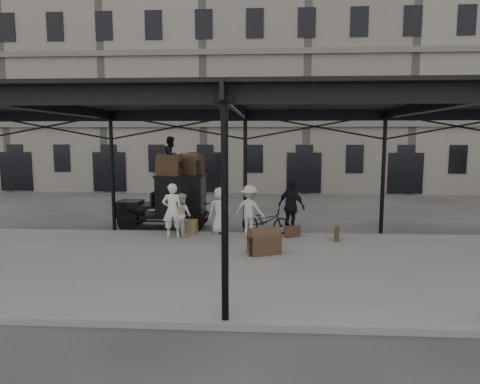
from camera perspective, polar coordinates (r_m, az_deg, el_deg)
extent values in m
plane|color=#383533|center=(14.19, 0.28, -7.65)|extent=(120.00, 120.00, 0.00)
cube|color=slate|center=(12.25, -0.25, -9.72)|extent=(28.00, 8.00, 0.15)
cylinder|color=black|center=(15.78, 0.70, 1.80)|extent=(0.14, 0.14, 4.30)
cylinder|color=black|center=(8.07, -2.04, -3.49)|extent=(0.14, 0.14, 4.30)
cube|color=black|center=(15.73, 0.71, 10.28)|extent=(22.00, 0.10, 0.45)
cube|color=black|center=(7.97, -2.12, 13.20)|extent=(22.00, 0.10, 0.45)
cube|color=black|center=(12.06, -0.17, 12.00)|extent=(22.50, 9.00, 0.08)
cube|color=silver|center=(12.06, -0.17, 12.34)|extent=(18.00, 7.00, 0.04)
cube|color=slate|center=(31.87, 2.17, 13.30)|extent=(64.00, 8.00, 14.00)
cylinder|color=black|center=(17.23, -14.80, -3.86)|extent=(0.80, 0.10, 0.80)
cylinder|color=black|center=(18.57, -13.41, -3.02)|extent=(0.80, 0.10, 0.80)
cylinder|color=black|center=(16.60, -6.23, -4.08)|extent=(0.80, 0.10, 0.80)
cylinder|color=black|center=(17.99, -5.45, -3.18)|extent=(0.80, 0.10, 0.80)
cube|color=black|center=(17.54, -10.19, -3.04)|extent=(3.60, 1.25, 0.12)
cube|color=black|center=(17.85, -14.43, -2.00)|extent=(0.90, 1.00, 0.55)
cube|color=black|center=(18.00, -15.85, -1.97)|extent=(0.06, 0.70, 0.55)
cube|color=black|center=(17.61, -11.96, -1.72)|extent=(0.70, 1.30, 0.10)
cube|color=black|center=(17.25, -7.83, -0.47)|extent=(1.80, 1.45, 1.55)
cube|color=black|center=(16.51, -8.34, -0.13)|extent=(1.40, 0.02, 0.60)
cube|color=black|center=(17.16, -7.88, 2.17)|extent=(1.90, 1.55, 0.06)
imported|color=silver|center=(15.21, -9.02, -2.44)|extent=(0.79, 0.60, 1.92)
imported|color=beige|center=(15.45, -7.73, -2.98)|extent=(0.95, 0.94, 1.54)
imported|color=beige|center=(15.70, -2.67, -2.46)|extent=(0.98, 0.84, 1.71)
imported|color=black|center=(15.72, 6.87, -1.93)|extent=(1.20, 1.15, 2.01)
imported|color=beige|center=(15.58, 1.29, -2.36)|extent=(1.32, 1.03, 1.80)
imported|color=black|center=(15.78, 3.44, -3.83)|extent=(1.86, 0.91, 0.94)
imported|color=black|center=(17.08, -9.14, 4.78)|extent=(0.77, 0.87, 1.52)
cube|color=olive|center=(15.88, -6.86, -4.60)|extent=(0.63, 0.49, 0.50)
cube|color=#4B3623|center=(15.16, 12.79, -5.41)|extent=(0.27, 0.62, 0.45)
cube|color=#4B3623|center=(15.32, 7.00, -5.24)|extent=(0.60, 0.41, 0.40)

